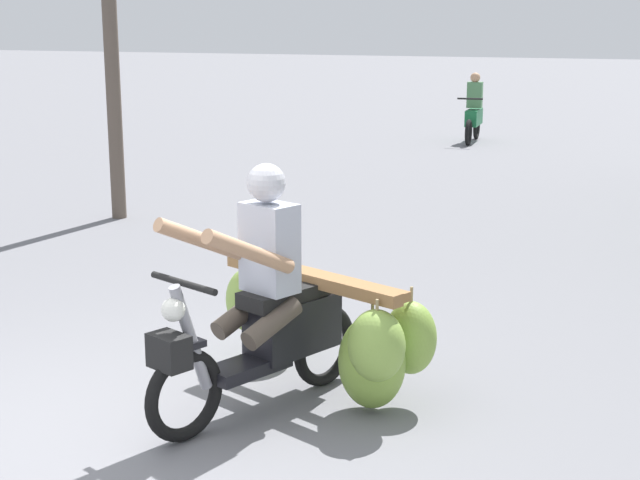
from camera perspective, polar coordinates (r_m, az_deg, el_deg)
The scene contains 3 objects.
ground_plane at distance 5.80m, azimuth -14.74°, elevation -12.05°, with size 120.00×120.00×0.00m, color slate.
motorbike_main_loaded at distance 6.15m, azimuth -0.91°, elevation -4.93°, with size 1.71×2.00×1.58m.
motorbike_distant_ahead_left at distance 19.59m, azimuth 9.28°, elevation 7.52°, with size 0.50×1.62×1.40m.
Camera 1 is at (3.27, -4.13, 2.42)m, focal length 52.95 mm.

